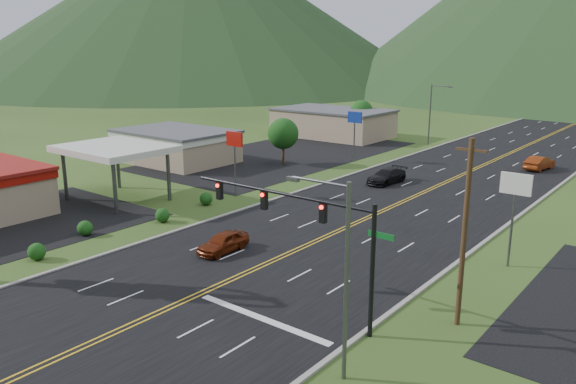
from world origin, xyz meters
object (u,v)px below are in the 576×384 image
Objects in this scene: streetlight_east at (340,268)px; traffic_signal at (307,222)px; streetlight_west at (432,110)px; car_red_far at (540,163)px; car_dark_mid at (387,177)px; car_red_near at (223,243)px; gas_canopy at (114,150)px.

traffic_signal is at bearing 139.61° from streetlight_east.
car_red_far is at bearing -25.51° from streetlight_west.
car_dark_mid is 20.73m from car_red_far.
car_red_near is (7.76, -51.95, -4.46)m from streetlight_west.
traffic_signal is at bearing -22.14° from car_red_near.
gas_canopy is (-10.32, -48.00, -0.31)m from streetlight_west.
streetlight_west is 0.90× the size of gas_canopy.
car_red_near is 44.59m from car_red_far.
car_red_near is (-15.10, 8.05, -4.46)m from streetlight_east.
streetlight_west reaches higher than car_red_far.
gas_canopy is 48.67m from car_red_far.
streetlight_west is 2.13× the size of car_red_near.
streetlight_west is 52.72m from car_red_near.
car_dark_mid is 1.08× the size of car_red_far.
car_red_near is at bearing -81.51° from streetlight_west.
traffic_signal is 1.46× the size of streetlight_west.
car_red_near is at bearing 158.72° from traffic_signal.
traffic_signal is 1.46× the size of streetlight_east.
streetlight_east and streetlight_west have the same top height.
car_red_far is (-0.32, 47.49, -4.51)m from traffic_signal.
gas_canopy is at bearing 166.80° from car_red_near.
traffic_signal reaches higher than car_red_near.
streetlight_west is at bearing 107.97° from traffic_signal.
streetlight_west is at bearing -15.71° from car_red_far.
car_red_far is (11.02, 17.56, 0.04)m from car_dark_mid.
streetlight_west reaches higher than car_dark_mid.
streetlight_west is at bearing 77.87° from gas_canopy.
car_red_near is 0.79× the size of car_dark_mid.
streetlight_west reaches higher than traffic_signal.
gas_canopy is at bearing -102.13° from streetlight_west.
streetlight_east is at bearing -40.39° from traffic_signal.
gas_canopy is at bearing 160.12° from streetlight_east.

